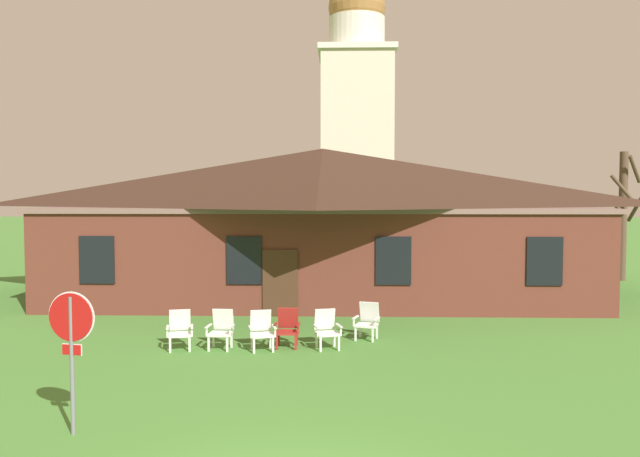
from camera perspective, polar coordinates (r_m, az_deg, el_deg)
The scene contains 10 objects.
brick_building at distance 24.86m, azimuth 0.23°, elevation 0.81°, with size 19.25×10.40×5.56m.
dome_tower at distance 44.74m, azimuth 3.26°, elevation 9.50°, with size 5.18×5.18×19.31m.
stop_sign at distance 10.97m, azimuth -21.17°, elevation -8.76°, with size 0.79×0.19×2.29m.
lawn_chair_by_porch at distance 16.37m, azimuth -12.31°, elevation -8.69°, with size 0.73×0.77×0.96m.
lawn_chair_near_door at distance 16.26m, azimuth -8.73°, elevation -8.74°, with size 0.67×0.70×0.96m.
lawn_chair_left_end at distance 16.01m, azimuth -5.20°, elevation -8.89°, with size 0.74×0.78×0.96m.
lawn_chair_middle at distance 16.27m, azimuth -2.91°, elevation -8.69°, with size 0.64×0.67×0.96m.
lawn_chair_right_end at distance 16.10m, azimuth 0.56°, elevation -8.82°, with size 0.74×0.79×0.96m.
lawn_chair_far_side at distance 17.14m, azimuth 4.24°, elevation -8.10°, with size 0.75×0.80×0.96m.
bare_tree_beside_building at distance 31.22m, azimuth 25.31°, elevation 1.30°, with size 1.50×1.40×5.67m.
Camera 1 is at (0.64, -7.59, 3.81)m, focal length 36.10 mm.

